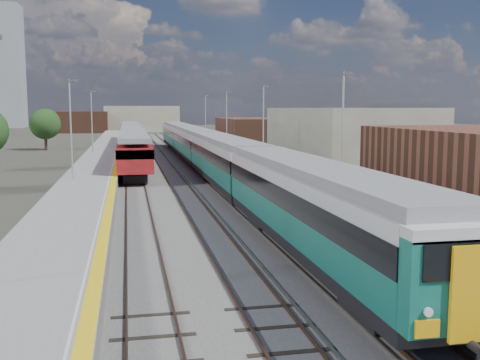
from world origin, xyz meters
name	(u,v)px	position (x,y,z in m)	size (l,w,h in m)	color
ground	(186,168)	(0.00, 50.00, 0.00)	(320.00, 320.00, 0.00)	#47443A
ballast_bed	(163,166)	(-2.25, 52.50, 0.03)	(10.50, 155.00, 0.06)	#565451
tracks	(167,164)	(-1.65, 54.18, 0.11)	(8.96, 160.00, 0.17)	#4C3323
platform_right	(230,160)	(5.28, 52.49, 0.54)	(4.70, 155.00, 8.52)	slate
platform_left	(100,163)	(-9.05, 52.49, 0.52)	(4.30, 155.00, 8.52)	slate
buildings	(78,91)	(-18.12, 138.60, 10.70)	(72.00, 185.50, 40.00)	brown
green_train	(207,149)	(1.50, 44.18, 2.40)	(3.09, 86.00, 3.40)	black
red_train	(132,139)	(-5.50, 65.93, 2.26)	(3.03, 61.42, 3.83)	black
tree_c	(45,124)	(-18.33, 80.19, 3.99)	(4.68, 4.68, 6.35)	#382619
tree_d	(360,130)	(24.76, 61.25, 3.43)	(4.03, 4.03, 5.46)	#382619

